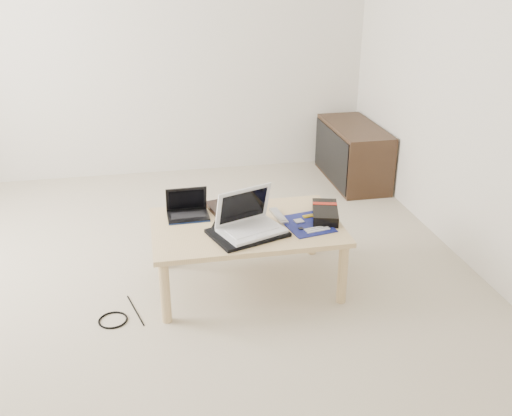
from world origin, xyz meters
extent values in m
plane|color=#C3B59E|center=(0.00, 0.00, 0.00)|extent=(4.00, 4.00, 0.00)
cube|color=beige|center=(0.00, 2.05, 1.30)|extent=(4.00, 0.10, 2.60)
cube|color=beige|center=(0.00, -2.05, 1.30)|extent=(4.00, 0.10, 2.60)
cube|color=beige|center=(2.05, 0.00, 1.30)|extent=(0.10, 4.00, 2.60)
cube|color=tan|center=(0.55, -0.10, 0.39)|extent=(1.10, 0.70, 0.03)
cylinder|color=tan|center=(0.05, -0.40, 0.18)|extent=(0.06, 0.06, 0.37)
cylinder|color=tan|center=(1.05, -0.40, 0.18)|extent=(0.06, 0.06, 0.37)
cylinder|color=tan|center=(0.05, 0.20, 0.18)|extent=(0.06, 0.06, 0.37)
cylinder|color=tan|center=(1.05, 0.20, 0.18)|extent=(0.06, 0.06, 0.37)
cube|color=#362216|center=(1.78, 1.45, 0.25)|extent=(0.40, 0.90, 0.50)
cube|color=black|center=(1.58, 1.45, 0.25)|extent=(0.02, 0.86, 0.44)
cube|color=black|center=(0.49, 0.16, 0.41)|extent=(0.31, 0.28, 0.03)
cube|color=black|center=(0.22, 0.07, 0.41)|extent=(0.25, 0.18, 0.02)
cube|color=black|center=(0.22, 0.07, 0.42)|extent=(0.20, 0.10, 0.00)
cube|color=black|center=(0.22, 0.01, 0.42)|extent=(0.05, 0.02, 0.00)
cube|color=black|center=(0.22, 0.13, 0.49)|extent=(0.25, 0.06, 0.16)
cube|color=black|center=(0.22, 0.13, 0.49)|extent=(0.21, 0.04, 0.13)
cube|color=#0B193F|center=(0.23, -0.01, 0.40)|extent=(0.25, 0.02, 0.01)
cube|color=black|center=(0.48, -0.09, 0.41)|extent=(0.30, 0.26, 0.01)
cube|color=silver|center=(0.48, -0.09, 0.41)|extent=(0.24, 0.21, 0.00)
cube|color=#ABABB0|center=(0.76, -0.03, 0.41)|extent=(0.07, 0.23, 0.02)
cube|color=#99999E|center=(0.76, -0.03, 0.42)|extent=(0.06, 0.18, 0.00)
cube|color=black|center=(0.53, -0.22, 0.41)|extent=(0.48, 0.41, 0.02)
cube|color=silver|center=(0.55, -0.23, 0.43)|extent=(0.40, 0.34, 0.02)
cube|color=white|center=(0.56, -0.24, 0.44)|extent=(0.31, 0.22, 0.00)
cube|color=silver|center=(0.59, -0.32, 0.44)|extent=(0.08, 0.06, 0.00)
cube|color=silver|center=(0.52, -0.15, 0.55)|extent=(0.34, 0.18, 0.23)
cube|color=black|center=(0.52, -0.16, 0.55)|extent=(0.29, 0.15, 0.18)
cube|color=#0B0E4B|center=(0.89, -0.16, 0.40)|extent=(0.30, 0.35, 0.01)
cube|color=#ABABB0|center=(0.86, -0.13, 0.41)|extent=(0.06, 0.06, 0.01)
cube|color=gold|center=(0.95, -0.06, 0.41)|extent=(0.10, 0.03, 0.01)
cube|color=gold|center=(0.95, -0.08, 0.41)|extent=(0.10, 0.03, 0.01)
cube|color=silver|center=(0.93, -0.23, 0.41)|extent=(0.14, 0.04, 0.01)
cube|color=silver|center=(0.93, -0.25, 0.41)|extent=(0.14, 0.04, 0.01)
cube|color=silver|center=(0.94, -0.27, 0.41)|extent=(0.14, 0.04, 0.01)
cube|color=black|center=(0.84, -0.23, 0.41)|extent=(0.03, 0.03, 0.01)
cube|color=black|center=(1.03, -0.09, 0.43)|extent=(0.22, 0.32, 0.06)
cube|color=maroon|center=(1.04, -0.03, 0.46)|extent=(0.15, 0.07, 0.00)
torus|color=black|center=(0.43, -0.14, 0.41)|extent=(0.11, 0.11, 0.01)
torus|color=black|center=(-0.24, -0.34, 0.01)|extent=(0.18, 0.18, 0.01)
cylinder|color=black|center=(-0.12, -0.26, 0.00)|extent=(0.10, 0.32, 0.01)
camera|label=1|loc=(0.02, -3.05, 1.84)|focal=40.00mm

